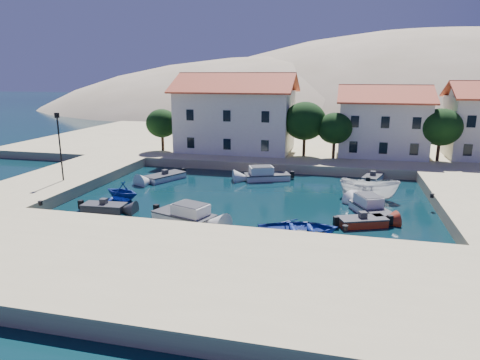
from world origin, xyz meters
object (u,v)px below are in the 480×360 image
building_mid (382,120)px  cabin_cruiser_south (184,215)px  lamppost (59,140)px  building_left (236,111)px  cabin_cruiser_east (372,209)px  boat_east (368,198)px  rowboat_south (298,235)px

building_mid → cabin_cruiser_south: building_mid is taller
lamppost → building_left: bearing=60.1°
lamppost → cabin_cruiser_east: (27.49, -0.51, -4.28)m
building_left → building_mid: (18.00, 1.00, -0.71)m
lamppost → boat_east: 28.18m
cabin_cruiser_south → rowboat_south: (8.56, -0.88, -0.48)m
lamppost → building_mid: bearing=35.4°
building_left → boat_east: bearing=-44.9°
rowboat_south → cabin_cruiser_east: cabin_cruiser_east is taller
rowboat_south → cabin_cruiser_east: size_ratio=1.16×
building_left → boat_east: 23.32m
rowboat_south → lamppost: bearing=57.7°
cabin_cruiser_south → boat_east: bearing=54.2°
boat_east → cabin_cruiser_south: bearing=132.4°
cabin_cruiser_east → lamppost: bearing=62.7°
boat_east → rowboat_south: bearing=161.8°
building_left → rowboat_south: (10.98, -26.19, -5.94)m
cabin_cruiser_south → boat_east: (13.55, 9.40, -0.48)m
building_left → cabin_cruiser_east: building_left is taller
cabin_cruiser_east → cabin_cruiser_south: bearing=83.3°
cabin_cruiser_east → boat_east: (-0.02, 4.59, -0.48)m
building_left → rowboat_south: size_ratio=2.71×
building_left → lamppost: building_left is taller
building_mid → cabin_cruiser_east: 22.12m
boat_east → building_left: bearing=52.8°
lamppost → rowboat_south: bearing=-15.4°
building_left → lamppost: bearing=-119.9°
building_mid → boat_east: bearing=-96.8°
rowboat_south → boat_east: boat_east is taller
cabin_cruiser_south → rowboat_south: size_ratio=0.95×
rowboat_south → building_left: bearing=5.8°
building_mid → rowboat_south: (-7.02, -27.19, -5.22)m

